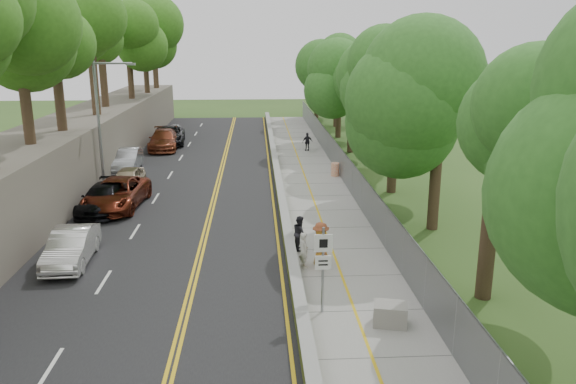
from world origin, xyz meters
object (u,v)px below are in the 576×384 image
(car_2, at_px, (117,194))
(concrete_block, at_px, (390,314))
(streetlight, at_px, (102,117))
(car_1, at_px, (71,247))
(person_far, at_px, (307,142))
(painter_0, at_px, (321,247))
(signpost, at_px, (323,261))
(construction_barrel, at_px, (335,169))

(car_2, bearing_deg, concrete_block, -45.24)
(streetlight, distance_m, concrete_block, 22.99)
(car_1, height_order, person_far, person_far)
(car_2, relative_size, painter_0, 3.43)
(car_2, bearing_deg, painter_0, -37.23)
(streetlight, relative_size, car_1, 1.81)
(streetlight, bearing_deg, car_2, -69.10)
(signpost, relative_size, painter_0, 1.81)
(person_far, bearing_deg, concrete_block, 76.96)
(concrete_block, bearing_deg, streetlight, 127.20)
(streetlight, bearing_deg, construction_barrel, 11.53)
(signpost, xyz_separation_m, car_2, (-10.05, 13.19, -1.11))
(car_1, relative_size, person_far, 2.86)
(painter_0, bearing_deg, car_1, 61.85)
(streetlight, distance_m, person_far, 18.77)
(car_2, height_order, painter_0, painter_0)
(streetlight, height_order, painter_0, streetlight)
(signpost, height_order, construction_barrel, signpost)
(construction_barrel, height_order, person_far, person_far)
(concrete_block, relative_size, car_2, 0.19)
(streetlight, bearing_deg, concrete_block, -52.80)
(construction_barrel, distance_m, car_2, 14.96)
(streetlight, xyz_separation_m, concrete_block, (13.66, -18.00, -4.23))
(concrete_block, bearing_deg, painter_0, 109.29)
(concrete_block, relative_size, painter_0, 0.64)
(concrete_block, bearing_deg, construction_barrel, 87.00)
(painter_0, bearing_deg, signpost, 151.82)
(car_1, bearing_deg, signpost, -29.64)
(signpost, distance_m, car_1, 11.31)
(streetlight, distance_m, painter_0, 18.02)
(signpost, distance_m, painter_0, 4.17)
(signpost, height_order, concrete_block, signpost)
(concrete_block, bearing_deg, signpost, 155.39)
(construction_barrel, distance_m, painter_0, 16.27)
(construction_barrel, bearing_deg, signpost, -99.22)
(concrete_block, xyz_separation_m, car_1, (-12.20, 6.03, 0.35))
(streetlight, height_order, car_1, streetlight)
(streetlight, relative_size, concrete_block, 7.32)
(signpost, height_order, person_far, signpost)
(construction_barrel, relative_size, person_far, 0.60)
(streetlight, height_order, car_2, streetlight)
(painter_0, height_order, person_far, painter_0)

